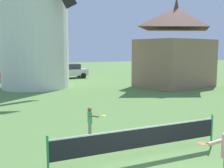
{
  "coord_description": "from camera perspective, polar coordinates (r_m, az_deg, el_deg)",
  "views": [
    {
      "loc": [
        -3.91,
        -4.88,
        3.19
      ],
      "look_at": [
        -0.0,
        3.72,
        2.0
      ],
      "focal_mm": 44.45,
      "sensor_mm": 36.0,
      "label": 1
    }
  ],
  "objects": [
    {
      "name": "tennis_net",
      "position": [
        8.07,
        5.99,
        -10.95
      ],
      "size": [
        5.35,
        0.06,
        1.1
      ],
      "color": "#238E4C",
      "rests_on": "ground_plane"
    },
    {
      "name": "player_far",
      "position": [
        10.29,
        -4.43,
        -7.34
      ],
      "size": [
        0.66,
        0.53,
        1.08
      ],
      "color": "#9E937F",
      "rests_on": "ground_plane"
    },
    {
      "name": "parked_car_red",
      "position": [
        29.78,
        -18.49,
        2.23
      ],
      "size": [
        4.21,
        1.89,
        1.56
      ],
      "color": "red",
      "rests_on": "ground_plane"
    },
    {
      "name": "parked_car_silver",
      "position": [
        31.04,
        -8.71,
        2.7
      ],
      "size": [
        3.88,
        1.92,
        1.56
      ],
      "color": "silver",
      "rests_on": "ground_plane"
    },
    {
      "name": "chapel",
      "position": [
        24.4,
        12.87,
        7.21
      ],
      "size": [
        7.21,
        5.97,
        7.6
      ],
      "color": "#937056",
      "rests_on": "ground_plane"
    }
  ]
}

